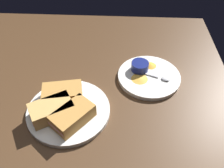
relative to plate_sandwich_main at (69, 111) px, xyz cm
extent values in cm
cube|color=#4C331E|center=(3.37, 10.39, -2.30)|extent=(110.00, 110.00, 3.00)
cylinder|color=white|center=(0.00, 0.00, 0.00)|extent=(27.21, 27.21, 1.60)
cube|color=#C68C42|center=(-2.50, 4.53, 3.20)|extent=(14.20, 9.91, 4.80)
cube|color=#DB938E|center=(-2.50, 4.53, 3.20)|extent=(14.34, 9.36, 0.80)
cube|color=tan|center=(-4.53, -2.50, 3.20)|extent=(15.06, 13.20, 4.80)
cube|color=#DB938E|center=(-4.53, -2.50, 3.20)|extent=(14.97, 12.81, 0.80)
cube|color=#C68C42|center=(2.50, -4.53, 3.20)|extent=(14.09, 14.88, 4.80)
cube|color=#DB938E|center=(2.50, -4.53, 3.20)|extent=(13.78, 14.70, 0.80)
cylinder|color=navy|center=(2.08, -5.76, 2.93)|extent=(6.28, 6.28, 4.26)
cylinder|color=black|center=(2.08, -5.76, 4.66)|extent=(5.15, 5.15, 0.60)
cube|color=silver|center=(2.02, 3.63, 1.05)|extent=(0.84, 5.51, 0.40)
ellipsoid|color=silver|center=(2.05, -1.87, 1.20)|extent=(2.22, 3.21, 0.80)
cylinder|color=white|center=(27.40, 18.02, 0.00)|extent=(23.62, 23.62, 1.60)
cylinder|color=navy|center=(23.85, 20.97, 2.47)|extent=(6.66, 6.66, 3.34)
cylinder|color=olive|center=(23.85, 20.97, 3.74)|extent=(5.46, 5.46, 0.60)
cube|color=silver|center=(28.13, 17.73, 1.05)|extent=(5.41, 2.75, 0.40)
ellipsoid|color=silver|center=(33.25, 15.72, 1.20)|extent=(3.78, 3.22, 0.80)
cone|color=gold|center=(28.21, 23.49, 1.10)|extent=(5.71, 5.71, 0.60)
cone|color=gold|center=(23.59, 19.33, 1.10)|extent=(5.88, 5.88, 0.60)
cone|color=gold|center=(23.68, 15.69, 1.10)|extent=(8.73, 8.73, 0.60)
cone|color=gold|center=(23.26, 24.96, 1.10)|extent=(5.56, 5.56, 0.60)
camera|label=1|loc=(16.84, -47.47, 59.94)|focal=37.22mm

